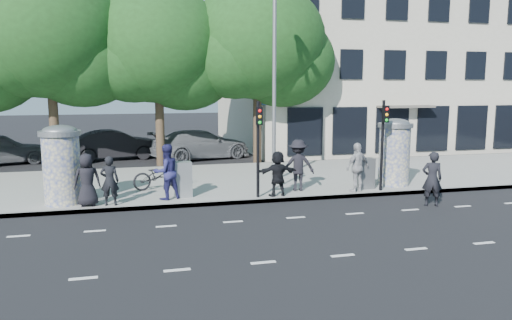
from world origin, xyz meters
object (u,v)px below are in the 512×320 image
object	(u,v)px
ad_column_left	(61,163)
car_mid	(115,145)
ad_column_right	(394,150)
car_right	(201,145)
ped_c	(166,172)
cabinet_left	(183,179)
ped_b	(110,181)
ped_e	(357,167)
ped_f	(278,173)
traffic_pole_near	(258,139)
ped_a	(87,180)
ped_d	(298,165)
traffic_pole_far	(383,136)
bicycle	(159,175)
street_lamp	(275,68)
man_road	(432,179)
cabinet_right	(366,173)

from	to	relation	value
ad_column_left	car_mid	size ratio (longest dim) A/B	0.54
ad_column_right	car_right	size ratio (longest dim) A/B	0.48
ped_c	cabinet_left	distance (m)	0.73
ped_b	ped_e	world-z (taller)	ped_e
ad_column_right	cabinet_left	size ratio (longest dim) A/B	2.11
cabinet_left	car_mid	bearing A→B (deg)	101.20
ped_f	car_right	size ratio (longest dim) A/B	0.29
traffic_pole_near	ped_c	bearing A→B (deg)	170.79
ad_column_right	ped_f	size ratio (longest dim) A/B	1.62
ped_a	car_right	distance (m)	11.78
traffic_pole_near	ped_d	world-z (taller)	traffic_pole_near
traffic_pole_far	bicycle	distance (m)	8.61
street_lamp	ped_f	xyz separation A→B (m)	(-0.67, -2.76, -3.83)
ped_f	man_road	size ratio (longest dim) A/B	0.87
ped_e	car_mid	world-z (taller)	ped_e
cabinet_left	car_right	world-z (taller)	car_right
street_lamp	ped_b	distance (m)	8.00
ped_b	bicycle	distance (m)	2.87
ped_d	ad_column_right	bearing A→B (deg)	-169.48
ad_column_left	ped_b	xyz separation A→B (m)	(1.55, -0.64, -0.56)
ad_column_left	street_lamp	world-z (taller)	street_lamp
ped_a	bicycle	bearing A→B (deg)	-144.73
ad_column_right	street_lamp	bearing A→B (deg)	156.27
man_road	cabinet_left	world-z (taller)	man_road
traffic_pole_far	cabinet_left	size ratio (longest dim) A/B	2.70
ad_column_left	cabinet_left	size ratio (longest dim) A/B	2.11
cabinet_right	ped_b	bearing A→B (deg)	-172.51
street_lamp	traffic_pole_far	bearing A→B (deg)	-39.88
ped_f	cabinet_left	distance (m)	3.38
traffic_pole_near	bicycle	bearing A→B (deg)	144.90
ad_column_right	ped_e	world-z (taller)	ad_column_right
traffic_pole_far	ped_f	size ratio (longest dim) A/B	2.08
ped_e	car_right	xyz separation A→B (m)	(-4.41, 10.66, -0.26)
traffic_pole_far	man_road	bearing A→B (deg)	-68.80
ad_column_left	ped_e	bearing A→B (deg)	-3.57
car_right	ad_column_right	bearing A→B (deg)	-162.87
ad_column_left	car_right	distance (m)	11.70
ad_column_left	ped_e	size ratio (longest dim) A/B	1.44
ped_f	car_right	distance (m)	10.72
cabinet_left	street_lamp	bearing A→B (deg)	25.20
ped_d	cabinet_left	size ratio (longest dim) A/B	1.54
man_road	ped_e	bearing A→B (deg)	-31.03
traffic_pole_far	ped_f	xyz separation A→B (m)	(-4.07, 0.08, -1.26)
bicycle	car_right	size ratio (longest dim) A/B	0.37
car_right	ped_e	bearing A→B (deg)	-173.46
ad_column_right	bicycle	size ratio (longest dim) A/B	1.30
ad_column_left	ped_d	world-z (taller)	ad_column_left
cabinet_right	ad_column_right	bearing A→B (deg)	20.35
ped_c	ped_d	bearing A→B (deg)	160.14
ped_a	ped_f	bearing A→B (deg)	172.37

